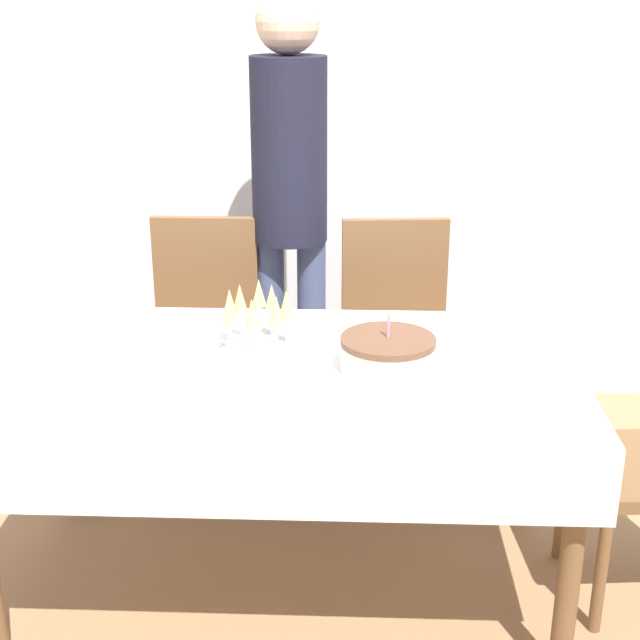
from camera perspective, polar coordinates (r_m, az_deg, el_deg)
ground_plane at (r=2.91m, az=-2.14°, el=-16.29°), size 12.00×12.00×0.00m
wall_back at (r=3.82m, az=-0.72°, el=14.55°), size 8.00×0.05×2.70m
dining_table at (r=2.58m, az=-2.33°, el=-4.95°), size 1.67×0.94×0.73m
dining_chair_far_left at (r=3.40m, az=-7.46°, el=-0.95°), size 0.42×0.42×0.94m
dining_chair_far_right at (r=3.35m, az=4.92°, el=-1.13°), size 0.46×0.46×0.94m
birthday_cake at (r=2.48m, az=4.36°, el=-2.22°), size 0.27×0.27×0.18m
champagne_tray at (r=2.64m, az=-4.12°, el=0.17°), size 0.30×0.30×0.18m
plate_stack_main at (r=2.33m, az=-5.67°, el=-4.61°), size 0.27×0.27×0.04m
plate_stack_dessert at (r=2.56m, az=-3.99°, el=-2.36°), size 0.22×0.22×0.03m
cake_knife at (r=2.32m, az=7.10°, el=-5.30°), size 0.28×0.13×0.00m
fork_pile at (r=2.50m, az=-14.41°, el=-3.64°), size 0.18×0.08×0.02m
napkin_pile at (r=2.59m, az=-12.96°, el=-2.81°), size 0.15×0.15×0.01m
person_standing at (r=3.34m, az=-1.97°, el=8.77°), size 0.28×0.28×1.75m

